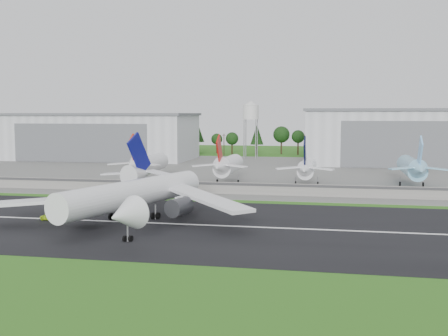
% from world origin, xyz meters
% --- Properties ---
extents(ground, '(600.00, 600.00, 0.00)m').
position_xyz_m(ground, '(0.00, 0.00, 0.00)').
color(ground, '#226217').
rests_on(ground, ground).
extents(runway, '(320.00, 60.00, 0.10)m').
position_xyz_m(runway, '(0.00, 10.00, 0.05)').
color(runway, black).
rests_on(runway, ground).
extents(runway_centerline, '(220.00, 1.00, 0.02)m').
position_xyz_m(runway_centerline, '(0.00, 10.00, 0.11)').
color(runway_centerline, white).
rests_on(runway_centerline, runway).
extents(apron, '(320.00, 150.00, 0.10)m').
position_xyz_m(apron, '(0.00, 120.00, 0.05)').
color(apron, slate).
rests_on(apron, ground).
extents(blast_fence, '(240.00, 0.61, 3.50)m').
position_xyz_m(blast_fence, '(0.00, 54.99, 1.81)').
color(blast_fence, gray).
rests_on(blast_fence, ground).
extents(hangar_west, '(97.00, 44.00, 23.20)m').
position_xyz_m(hangar_west, '(-80.00, 164.92, 11.63)').
color(hangar_west, silver).
rests_on(hangar_west, ground).
extents(hangar_east, '(102.00, 47.00, 25.20)m').
position_xyz_m(hangar_east, '(75.00, 164.92, 12.63)').
color(hangar_east, silver).
rests_on(hangar_east, ground).
extents(water_tower, '(8.40, 8.40, 29.40)m').
position_xyz_m(water_tower, '(-5.00, 185.00, 24.55)').
color(water_tower, '#99999E').
rests_on(water_tower, ground).
extents(utility_poles, '(230.00, 3.00, 12.00)m').
position_xyz_m(utility_poles, '(0.00, 200.00, 0.00)').
color(utility_poles, black).
rests_on(utility_poles, ground).
extents(treeline, '(320.00, 16.00, 22.00)m').
position_xyz_m(treeline, '(0.00, 215.00, 0.00)').
color(treeline, black).
rests_on(treeline, ground).
extents(main_airliner, '(54.79, 58.08, 18.17)m').
position_xyz_m(main_airliner, '(-3.54, 9.58, 4.89)').
color(main_airliner, white).
rests_on(main_airliner, runway).
extents(ground_vehicle, '(4.74, 2.19, 1.31)m').
position_xyz_m(ground_vehicle, '(-21.83, 8.83, 0.76)').
color(ground_vehicle, '#B2E01A').
rests_on(ground_vehicle, runway).
extents(parked_jet_red_a, '(7.36, 31.29, 16.77)m').
position_xyz_m(parked_jet_red_a, '(-23.82, 76.57, 6.26)').
color(parked_jet_red_a, white).
rests_on(parked_jet_red_a, ground).
extents(parked_jet_red_b, '(7.36, 31.29, 16.73)m').
position_xyz_m(parked_jet_red_b, '(3.44, 76.57, 6.22)').
color(parked_jet_red_b, white).
rests_on(parked_jet_red_b, ground).
extents(parked_jet_navy, '(7.36, 31.29, 16.37)m').
position_xyz_m(parked_jet_navy, '(29.06, 76.51, 5.89)').
color(parked_jet_navy, white).
rests_on(parked_jet_navy, ground).
extents(parked_jet_skyblue, '(7.36, 37.29, 16.73)m').
position_xyz_m(parked_jet_skyblue, '(61.56, 81.57, 6.17)').
color(parked_jet_skyblue, '#88CAEC').
rests_on(parked_jet_skyblue, ground).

